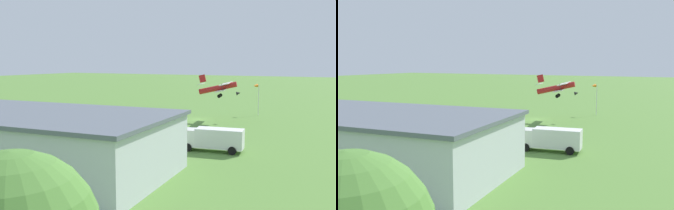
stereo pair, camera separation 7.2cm
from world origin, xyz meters
TOP-DOWN VIEW (x-y plane):
  - ground_plane at (0.00, 0.00)m, footprint 400.00×400.00m
  - hangar at (5.36, 36.49)m, footprint 34.08×16.24m
  - biplane at (-4.12, -0.31)m, footprint 7.60×7.49m
  - truck_delivery_white at (-10.50, 21.55)m, footprint 7.88×3.23m
  - person_near_hangar_door at (12.10, 19.64)m, footprint 0.52×0.52m
  - person_at_fence_line at (20.55, 22.28)m, footprint 0.54×0.54m
  - windsock at (-8.11, -10.28)m, footprint 1.24×1.42m

SIDE VIEW (x-z plane):
  - ground_plane at x=0.00m, z-range 0.00..0.00m
  - person_near_hangar_door at x=12.10m, z-range -0.01..1.54m
  - person_at_fence_line at x=20.55m, z-range 0.00..1.74m
  - truck_delivery_white at x=-10.50m, z-range 0.18..2.89m
  - hangar at x=5.36m, z-range 0.01..5.72m
  - windsock at x=-8.11m, z-range 2.29..8.31m
  - biplane at x=-4.12m, z-range 3.84..7.88m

